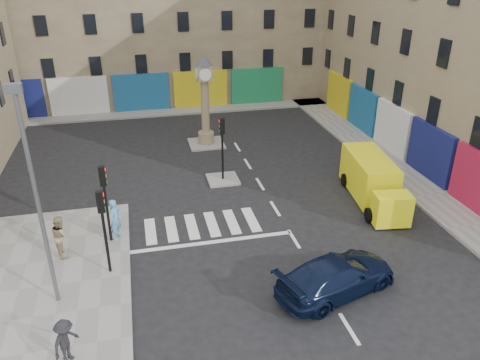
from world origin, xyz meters
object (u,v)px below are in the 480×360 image
object	(u,v)px
lamp_post	(35,191)
pedestrian_dark	(66,341)
navy_sedan	(337,276)
traffic_light_left_near	(103,219)
yellow_van	(372,181)
clock_pillar	(205,95)
pedestrian_blue	(116,219)
pedestrian_tan	(61,236)
traffic_light_left_far	(105,192)
traffic_light_island	(222,139)

from	to	relation	value
lamp_post	pedestrian_dark	size ratio (longest dim) A/B	5.13
navy_sedan	pedestrian_dark	world-z (taller)	pedestrian_dark
traffic_light_left_near	yellow_van	world-z (taller)	traffic_light_left_near
traffic_light_left_near	navy_sedan	xyz separation A→B (m)	(8.66, -3.14, -1.88)
clock_pillar	yellow_van	size ratio (longest dim) A/B	0.97
pedestrian_blue	pedestrian_tan	world-z (taller)	pedestrian_blue
traffic_light_left_near	navy_sedan	size ratio (longest dim) A/B	0.72
traffic_light_left_far	navy_sedan	distance (m)	10.45
yellow_van	pedestrian_tan	distance (m)	15.76
traffic_light_island	clock_pillar	bearing A→B (deg)	90.00
traffic_light_island	pedestrian_dark	size ratio (longest dim) A/B	2.29
lamp_post	traffic_light_left_near	bearing A→B (deg)	36.38
traffic_light_island	lamp_post	size ratio (longest dim) A/B	0.45
pedestrian_blue	pedestrian_dark	size ratio (longest dim) A/B	1.21
traffic_light_left_far	yellow_van	xyz separation A→B (m)	(13.66, 1.28, -1.52)
lamp_post	clock_pillar	bearing A→B (deg)	61.65
lamp_post	pedestrian_blue	world-z (taller)	lamp_post
pedestrian_blue	traffic_light_left_far	bearing A→B (deg)	147.62
traffic_light_left_near	pedestrian_blue	size ratio (longest dim) A/B	1.88
navy_sedan	pedestrian_tan	distance (m)	11.69
pedestrian_blue	pedestrian_dark	bearing A→B (deg)	-161.00
lamp_post	pedestrian_dark	bearing A→B (deg)	-77.65
traffic_light_left_near	pedestrian_dark	size ratio (longest dim) A/B	2.29
lamp_post	pedestrian_tan	distance (m)	4.82
traffic_light_island	yellow_van	xyz separation A→B (m)	(7.36, -4.12, -1.49)
navy_sedan	pedestrian_blue	size ratio (longest dim) A/B	2.61
yellow_van	pedestrian_dark	xyz separation A→B (m)	(-14.86, -8.28, -0.14)
navy_sedan	traffic_light_left_near	bearing A→B (deg)	51.77
navy_sedan	yellow_van	world-z (taller)	yellow_van
traffic_light_left_far	lamp_post	xyz separation A→B (m)	(-1.90, -3.80, 2.17)
pedestrian_blue	traffic_light_island	bearing A→B (deg)	-18.00
lamp_post	clock_pillar	xyz separation A→B (m)	(8.20, 15.20, -1.24)
lamp_post	traffic_light_left_far	bearing A→B (deg)	63.43
traffic_light_left_far	navy_sedan	bearing A→B (deg)	-32.62
traffic_light_left_near	pedestrian_blue	xyz separation A→B (m)	(0.30, 2.55, -1.49)
traffic_light_left_far	pedestrian_tan	distance (m)	2.60
traffic_light_left_far	pedestrian_dark	bearing A→B (deg)	-99.71
pedestrian_blue	pedestrian_dark	world-z (taller)	pedestrian_blue
traffic_light_left_far	pedestrian_blue	bearing A→B (deg)	26.80
pedestrian_tan	pedestrian_blue	bearing A→B (deg)	-89.42
traffic_light_left_far	pedestrian_blue	size ratio (longest dim) A/B	1.88
traffic_light_left_near	pedestrian_tan	xyz separation A→B (m)	(-1.98, 1.70, -1.53)
traffic_light_left_far	traffic_light_left_near	bearing A→B (deg)	-90.00
pedestrian_tan	pedestrian_dark	distance (m)	6.35
traffic_light_island	lamp_post	distance (m)	12.52
pedestrian_tan	lamp_post	bearing A→B (deg)	161.46
traffic_light_left_far	clock_pillar	xyz separation A→B (m)	(6.30, 11.40, 0.93)
traffic_light_left_near	yellow_van	distance (m)	14.23
traffic_light_island	lamp_post	xyz separation A→B (m)	(-8.20, -9.20, 2.20)
traffic_light_left_far	lamp_post	world-z (taller)	lamp_post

